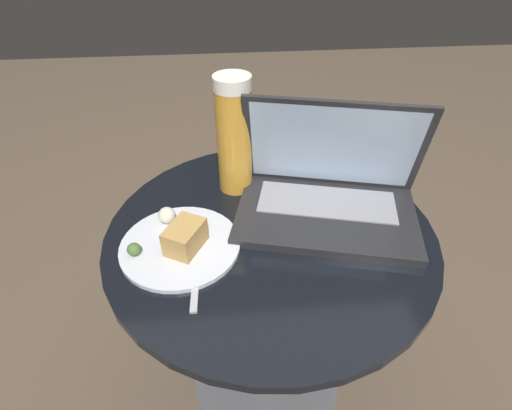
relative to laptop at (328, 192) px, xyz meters
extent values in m
plane|color=brown|center=(-0.13, -0.05, -0.62)|extent=(6.00, 6.00, 0.00)
cylinder|color=#515156|center=(-0.13, -0.05, -0.61)|extent=(0.41, 0.41, 0.01)
cylinder|color=#515156|center=(-0.13, -0.05, -0.33)|extent=(0.08, 0.08, 0.54)
cylinder|color=black|center=(-0.13, -0.05, -0.06)|extent=(0.66, 0.66, 0.02)
cube|color=#232326|center=(-0.01, -0.03, -0.04)|extent=(0.41, 0.31, 0.02)
cube|color=gray|center=(0.00, 0.00, -0.03)|extent=(0.30, 0.18, 0.00)
cube|color=#232326|center=(0.01, 0.05, 0.08)|extent=(0.37, 0.16, 0.22)
cube|color=silver|center=(0.01, 0.05, 0.08)|extent=(0.34, 0.14, 0.20)
cylinder|color=gold|center=(-0.19, 0.11, 0.07)|extent=(0.08, 0.08, 0.23)
cylinder|color=white|center=(-0.19, 0.11, 0.20)|extent=(0.08, 0.08, 0.03)
cylinder|color=silver|center=(-0.30, -0.08, -0.04)|extent=(0.23, 0.23, 0.01)
cube|color=tan|center=(-0.29, -0.09, -0.01)|extent=(0.09, 0.09, 0.05)
sphere|color=beige|center=(-0.33, -0.02, -0.02)|extent=(0.03, 0.03, 0.03)
sphere|color=#4C6B33|center=(-0.38, -0.10, -0.03)|extent=(0.03, 0.03, 0.03)
cube|color=#B2B2B7|center=(-0.27, -0.18, -0.05)|extent=(0.02, 0.13, 0.00)
cube|color=#B2B2B7|center=(-0.27, -0.09, -0.05)|extent=(0.03, 0.05, 0.00)
camera|label=1|loc=(-0.21, -0.65, 0.48)|focal=28.00mm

